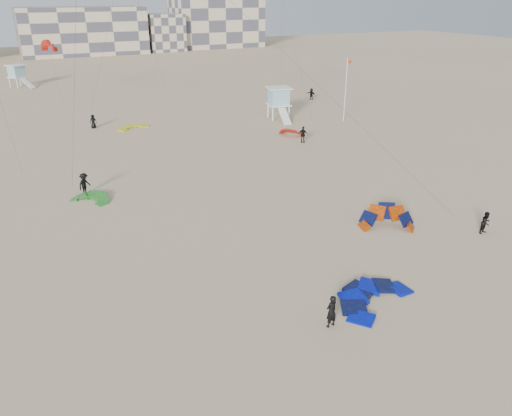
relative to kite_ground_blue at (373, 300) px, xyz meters
name	(u,v)px	position (x,y,z in m)	size (l,w,h in m)	color
ground	(306,319)	(-4.15, 0.21, 0.00)	(320.00, 320.00, 0.00)	tan
kite_ground_blue	(373,300)	(0.00, 0.00, 0.00)	(4.49, 4.67, 0.74)	#060EC2
kite_ground_orange	(386,228)	(6.73, 6.88, 0.00)	(3.93, 2.88, 2.65)	#EE4B00
kite_ground_green	(91,200)	(-11.21, 21.57, 0.00)	(3.14, 3.26, 0.87)	#1C8C2B
kite_ground_red_far	(291,135)	(13.35, 31.60, 0.00)	(2.83, 2.66, 1.43)	red
kite_ground_yellow	(133,128)	(-2.47, 43.27, 0.00)	(3.45, 3.63, 0.41)	yellow
kitesurfer_main	(331,311)	(-3.38, -0.85, 0.89)	(0.65, 0.43, 1.78)	black
kitesurfer_b	(486,223)	(12.23, 3.13, 0.80)	(0.78, 0.60, 1.60)	black
kitesurfer_c	(84,184)	(-11.39, 22.99, 0.95)	(1.22, 0.70, 1.89)	black
kitesurfer_d	(303,135)	(12.93, 28.31, 0.92)	(1.08, 0.45, 1.84)	black
kitesurfer_e	(93,121)	(-6.77, 45.50, 0.85)	(0.83, 0.54, 1.69)	black
kitesurfer_f	(311,94)	(26.96, 48.68, 0.87)	(1.62, 0.52, 1.74)	black
kite_fly_red	(49,47)	(-8.77, 65.61, 8.00)	(4.07, 7.39, 8.12)	red
lifeguard_tower_near	(279,103)	(16.09, 39.64, 2.05)	(3.46, 5.95, 4.13)	white
lifeguard_tower_far	(17,76)	(-13.30, 81.51, 1.90)	(3.73, 5.76, 3.83)	white
flagpole	(346,89)	(23.04, 34.65, 4.18)	(0.65, 0.10, 7.96)	white
condo_mid	(82,31)	(5.85, 130.21, 6.00)	(32.00, 16.00, 12.00)	beige
condo_east	(217,19)	(45.85, 132.21, 8.00)	(26.00, 14.00, 16.00)	beige
condo_fill_right	(164,32)	(27.85, 128.21, 5.00)	(10.00, 10.00, 10.00)	beige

